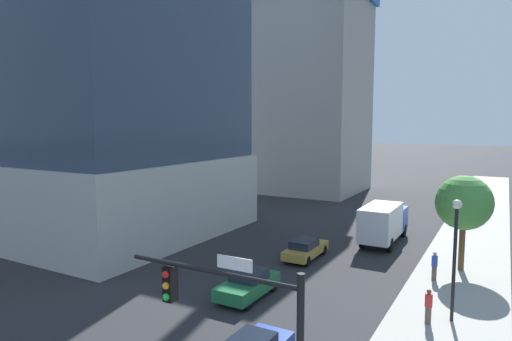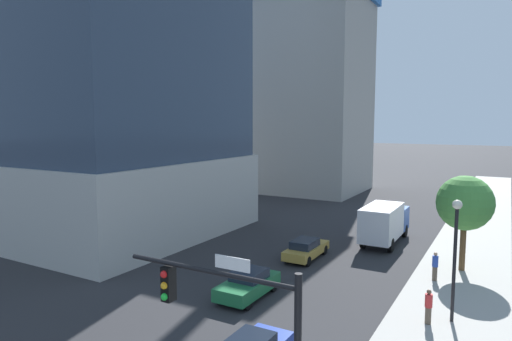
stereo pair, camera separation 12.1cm
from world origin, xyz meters
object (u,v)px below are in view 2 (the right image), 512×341
(traffic_light_pole, at_px, (232,320))
(car_green, at_px, (248,284))
(street_tree, at_px, (465,203))
(car_gold, at_px, (306,249))
(pedestrian_red_shirt, at_px, (428,306))
(construction_building, at_px, (307,77))
(box_truck, at_px, (384,221))
(pedestrian_blue_shirt, at_px, (435,266))
(street_lamp, at_px, (455,242))

(traffic_light_pole, relative_size, car_green, 1.36)
(traffic_light_pole, bearing_deg, street_tree, 78.59)
(car_green, bearing_deg, car_gold, 90.00)
(pedestrian_red_shirt, bearing_deg, construction_building, 121.00)
(car_gold, height_order, pedestrian_red_shirt, pedestrian_red_shirt)
(box_truck, bearing_deg, pedestrian_blue_shirt, -56.73)
(pedestrian_red_shirt, height_order, pedestrian_blue_shirt, pedestrian_blue_shirt)
(street_tree, height_order, pedestrian_red_shirt, street_tree)
(traffic_light_pole, height_order, box_truck, traffic_light_pole)
(construction_building, bearing_deg, street_tree, -50.46)
(traffic_light_pole, xyz_separation_m, street_lamp, (4.40, 12.14, -0.13))
(traffic_light_pole, distance_m, pedestrian_blue_shirt, 18.04)
(construction_building, height_order, car_green, construction_building)
(traffic_light_pole, distance_m, street_tree, 20.77)
(car_green, relative_size, box_truck, 0.58)
(street_lamp, relative_size, box_truck, 0.79)
(traffic_light_pole, relative_size, pedestrian_blue_shirt, 3.34)
(street_lamp, xyz_separation_m, pedestrian_blue_shirt, (-1.51, 5.41, -2.92))
(street_lamp, distance_m, car_green, 10.65)
(pedestrian_blue_shirt, bearing_deg, pedestrian_red_shirt, -84.71)
(traffic_light_pole, height_order, pedestrian_blue_shirt, traffic_light_pole)
(street_tree, height_order, pedestrian_blue_shirt, street_tree)
(car_gold, height_order, pedestrian_blue_shirt, pedestrian_blue_shirt)
(pedestrian_blue_shirt, bearing_deg, traffic_light_pole, -99.37)
(construction_building, bearing_deg, car_gold, -66.66)
(street_lamp, bearing_deg, box_truck, 116.32)
(box_truck, xyz_separation_m, pedestrian_blue_shirt, (4.73, -7.21, -0.73))
(traffic_light_pole, relative_size, car_gold, 1.27)
(street_lamp, relative_size, street_tree, 0.96)
(street_tree, bearing_deg, traffic_light_pole, -101.41)
(car_gold, relative_size, pedestrian_red_shirt, 2.73)
(car_gold, bearing_deg, street_lamp, -30.85)
(box_truck, bearing_deg, car_gold, -119.30)
(car_gold, relative_size, pedestrian_blue_shirt, 2.63)
(construction_building, xyz_separation_m, street_lamp, (22.63, -35.27, -11.71))
(construction_building, xyz_separation_m, pedestrian_red_shirt, (21.70, -36.10, -14.67))
(box_truck, distance_m, pedestrian_blue_shirt, 8.65)
(street_tree, distance_m, pedestrian_blue_shirt, 4.58)
(traffic_light_pole, distance_m, pedestrian_red_shirt, 12.22)
(box_truck, bearing_deg, traffic_light_pole, -85.76)
(construction_building, relative_size, box_truck, 4.92)
(construction_building, relative_size, traffic_light_pole, 6.29)
(construction_building, relative_size, street_lamp, 6.19)
(construction_building, bearing_deg, traffic_light_pole, -68.97)
(construction_building, relative_size, car_gold, 7.99)
(car_green, relative_size, car_gold, 0.93)
(car_gold, bearing_deg, box_truck, 60.70)
(street_lamp, height_order, street_tree, street_tree)
(construction_building, bearing_deg, pedestrian_blue_shirt, -54.74)
(street_lamp, distance_m, street_tree, 8.23)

